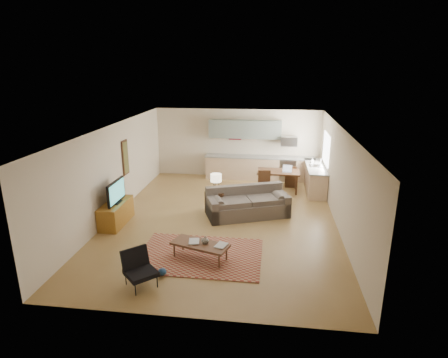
# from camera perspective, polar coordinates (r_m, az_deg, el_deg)

# --- Properties ---
(room) EXTENTS (9.00, 9.00, 9.00)m
(room) POSITION_cam_1_polar(r_m,az_deg,el_deg) (10.59, -0.21, 0.56)
(room) COLOR olive
(room) RESTS_ON ground
(kitchen_counter_back) EXTENTS (4.26, 0.64, 0.92)m
(kitchen_counter_back) POSITION_cam_1_polar(r_m,az_deg,el_deg) (14.77, 5.40, 1.71)
(kitchen_counter_back) COLOR tan
(kitchen_counter_back) RESTS_ON ground
(kitchen_counter_right) EXTENTS (0.64, 2.26, 0.92)m
(kitchen_counter_right) POSITION_cam_1_polar(r_m,az_deg,el_deg) (13.73, 13.70, 0.08)
(kitchen_counter_right) COLOR tan
(kitchen_counter_right) RESTS_ON ground
(kitchen_range) EXTENTS (0.62, 0.62, 0.90)m
(kitchen_range) POSITION_cam_1_polar(r_m,az_deg,el_deg) (14.79, 9.66, 1.51)
(kitchen_range) COLOR #A5A8AD
(kitchen_range) RESTS_ON ground
(kitchen_microwave) EXTENTS (0.62, 0.40, 0.35)m
(kitchen_microwave) POSITION_cam_1_polar(r_m,az_deg,el_deg) (14.55, 9.87, 5.71)
(kitchen_microwave) COLOR #A5A8AD
(kitchen_microwave) RESTS_ON room
(upper_cabinets) EXTENTS (2.80, 0.34, 0.70)m
(upper_cabinets) POSITION_cam_1_polar(r_m,az_deg,el_deg) (14.63, 3.22, 7.59)
(upper_cabinets) COLOR gray
(upper_cabinets) RESTS_ON room
(window_right) EXTENTS (0.02, 1.40, 1.05)m
(window_right) POSITION_cam_1_polar(r_m,az_deg,el_deg) (13.50, 15.30, 4.46)
(window_right) COLOR white
(window_right) RESTS_ON room
(wall_art_left) EXTENTS (0.06, 0.42, 1.10)m
(wall_art_left) POSITION_cam_1_polar(r_m,az_deg,el_deg) (12.20, -14.78, 3.19)
(wall_art_left) COLOR olive
(wall_art_left) RESTS_ON room
(triptych) EXTENTS (1.70, 0.04, 0.50)m
(triptych) POSITION_cam_1_polar(r_m,az_deg,el_deg) (14.83, 1.69, 6.95)
(triptych) COLOR #F8DCBC
(triptych) RESTS_ON room
(rug) EXTENTS (2.92, 2.03, 0.02)m
(rug) POSITION_cam_1_polar(r_m,az_deg,el_deg) (9.11, -3.68, -11.49)
(rug) COLOR maroon
(rug) RESTS_ON floor
(sofa) EXTENTS (2.72, 1.91, 0.87)m
(sofa) POSITION_cam_1_polar(r_m,az_deg,el_deg) (11.15, 3.65, -3.57)
(sofa) COLOR #5A5047
(sofa) RESTS_ON floor
(coffee_table) EXTENTS (1.45, 0.93, 0.41)m
(coffee_table) POSITION_cam_1_polar(r_m,az_deg,el_deg) (8.88, -3.65, -10.92)
(coffee_table) COLOR #523120
(coffee_table) RESTS_ON floor
(book_a) EXTENTS (0.35, 0.40, 0.03)m
(book_a) POSITION_cam_1_polar(r_m,az_deg,el_deg) (8.86, -5.38, -9.47)
(book_a) COLOR maroon
(book_a) RESTS_ON coffee_table
(book_b) EXTENTS (0.41, 0.45, 0.02)m
(book_b) POSITION_cam_1_polar(r_m,az_deg,el_deg) (8.71, -1.15, -9.92)
(book_b) COLOR navy
(book_b) RESTS_ON coffee_table
(vase) EXTENTS (0.23, 0.23, 0.18)m
(vase) POSITION_cam_1_polar(r_m,az_deg,el_deg) (8.74, -2.90, -9.24)
(vase) COLOR black
(vase) RESTS_ON coffee_table
(armchair) EXTENTS (0.94, 0.94, 0.76)m
(armchair) POSITION_cam_1_polar(r_m,az_deg,el_deg) (7.98, -12.59, -13.33)
(armchair) COLOR black
(armchair) RESTS_ON floor
(tv_credenza) EXTENTS (0.53, 1.39, 0.64)m
(tv_credenza) POSITION_cam_1_polar(r_m,az_deg,el_deg) (11.08, -16.12, -5.02)
(tv_credenza) COLOR brown
(tv_credenza) RESTS_ON floor
(tv) EXTENTS (0.11, 1.07, 0.64)m
(tv) POSITION_cam_1_polar(r_m,az_deg,el_deg) (10.84, -16.14, -1.90)
(tv) COLOR black
(tv) RESTS_ON tv_credenza
(console_table) EXTENTS (0.68, 0.55, 0.69)m
(console_table) POSITION_cam_1_polar(r_m,az_deg,el_deg) (11.46, -1.20, -3.44)
(console_table) COLOR #3B2213
(console_table) RESTS_ON floor
(table_lamp) EXTENTS (0.38, 0.38, 0.55)m
(table_lamp) POSITION_cam_1_polar(r_m,az_deg,el_deg) (11.26, -1.22, -0.49)
(table_lamp) COLOR beige
(table_lamp) RESTS_ON console_table
(dining_table) EXTENTS (1.50, 0.89, 0.75)m
(dining_table) POSITION_cam_1_polar(r_m,az_deg,el_deg) (13.46, 8.23, -0.32)
(dining_table) COLOR #3B2213
(dining_table) RESTS_ON floor
(dining_chair_near) EXTENTS (0.48, 0.50, 0.89)m
(dining_chair_near) POSITION_cam_1_polar(r_m,az_deg,el_deg) (12.83, 6.21, -0.78)
(dining_chair_near) COLOR #3B2213
(dining_chair_near) RESTS_ON floor
(dining_chair_far) EXTENTS (0.40, 0.41, 0.83)m
(dining_chair_far) POSITION_cam_1_polar(r_m,az_deg,el_deg) (14.06, 10.09, 0.52)
(dining_chair_far) COLOR #3B2213
(dining_chair_far) RESTS_ON floor
(laptop) EXTENTS (0.34, 0.27, 0.24)m
(laptop) POSITION_cam_1_polar(r_m,az_deg,el_deg) (13.23, 9.60, 1.54)
(laptop) COLOR #A5A8AD
(laptop) RESTS_ON dining_table
(soap_bottle) EXTENTS (0.11, 0.12, 0.19)m
(soap_bottle) POSITION_cam_1_polar(r_m,az_deg,el_deg) (13.97, 13.28, 2.77)
(soap_bottle) COLOR #F8DCBC
(soap_bottle) RESTS_ON kitchen_counter_right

